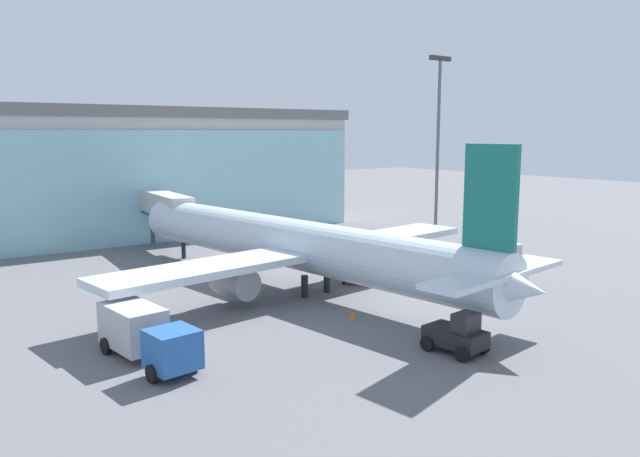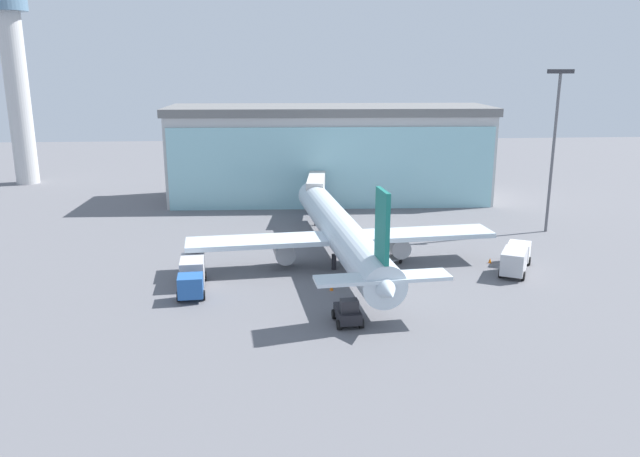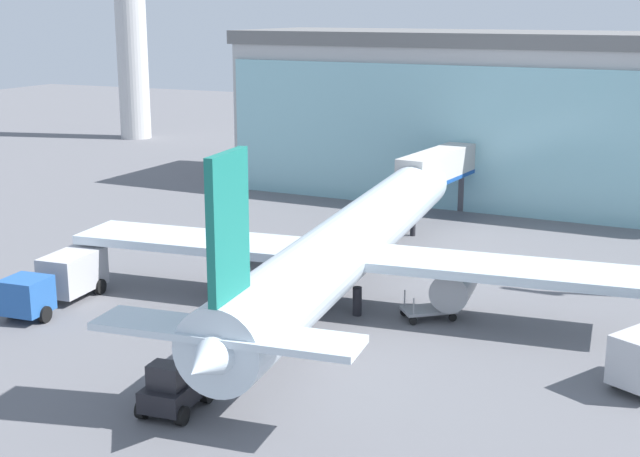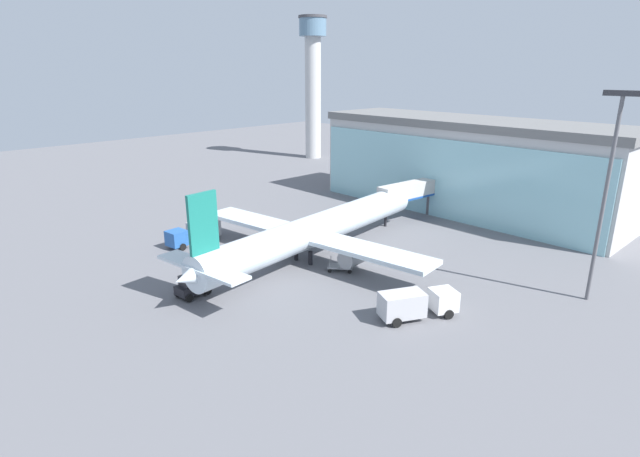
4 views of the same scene
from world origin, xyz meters
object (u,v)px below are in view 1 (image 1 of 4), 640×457
(pushback_tug, at_px, (457,335))
(safety_cone_nose, at_px, (352,316))
(fuel_truck, at_px, (491,252))
(apron_light_mast, at_px, (438,131))
(airplane, at_px, (296,245))
(jet_bridge, at_px, (163,207))
(safety_cone_wingtip, at_px, (452,262))
(baggage_cart, at_px, (356,276))
(catering_truck, at_px, (145,334))

(pushback_tug, distance_m, safety_cone_nose, 7.91)
(fuel_truck, xyz_separation_m, safety_cone_nose, (-19.18, -4.02, -1.19))
(apron_light_mast, height_order, airplane, apron_light_mast)
(jet_bridge, xyz_separation_m, airplane, (1.11, -21.19, -0.94))
(airplane, xyz_separation_m, safety_cone_wingtip, (15.93, -1.39, -3.12))
(jet_bridge, height_order, pushback_tug, jet_bridge)
(baggage_cart, distance_m, pushback_tug, 16.51)
(airplane, distance_m, catering_truck, 16.57)
(fuel_truck, distance_m, safety_cone_wingtip, 3.60)
(jet_bridge, relative_size, safety_cone_nose, 22.13)
(catering_truck, xyz_separation_m, fuel_truck, (32.23, 2.88, 0.00))
(apron_light_mast, relative_size, airplane, 0.50)
(apron_light_mast, distance_m, safety_cone_wingtip, 20.25)
(catering_truck, distance_m, baggage_cart, 20.81)
(airplane, height_order, pushback_tug, airplane)
(pushback_tug, bearing_deg, safety_cone_wingtip, -53.49)
(airplane, height_order, fuel_truck, airplane)
(fuel_truck, bearing_deg, safety_cone_wingtip, 54.95)
(catering_truck, height_order, safety_cone_nose, catering_truck)
(safety_cone_wingtip, bearing_deg, pushback_tug, -138.79)
(airplane, xyz_separation_m, fuel_truck, (17.47, -4.42, -1.93))
(fuel_truck, height_order, safety_cone_wingtip, fuel_truck)
(catering_truck, distance_m, fuel_truck, 32.36)
(airplane, xyz_separation_m, pushback_tug, (-1.09, -16.30, -2.42))
(pushback_tug, bearing_deg, airplane, -8.52)
(safety_cone_nose, bearing_deg, safety_cone_wingtip, 21.80)
(jet_bridge, relative_size, apron_light_mast, 0.61)
(jet_bridge, distance_m, safety_cone_nose, 29.92)
(apron_light_mast, distance_m, catering_truck, 46.96)
(baggage_cart, bearing_deg, safety_cone_wingtip, -40.67)
(jet_bridge, xyz_separation_m, catering_truck, (-13.64, -28.49, -2.87))
(pushback_tug, bearing_deg, baggage_cart, -26.52)
(jet_bridge, relative_size, safety_cone_wingtip, 22.13)
(catering_truck, xyz_separation_m, safety_cone_nose, (13.05, -1.15, -1.19))
(apron_light_mast, bearing_deg, jet_bridge, 159.90)
(apron_light_mast, xyz_separation_m, fuel_truck, (-9.87, -15.20, -10.29))
(safety_cone_nose, distance_m, safety_cone_wingtip, 19.00)
(airplane, bearing_deg, baggage_cart, -106.62)
(apron_light_mast, xyz_separation_m, safety_cone_wingtip, (-11.42, -12.17, -11.48))
(fuel_truck, bearing_deg, baggage_cart, 102.44)
(apron_light_mast, relative_size, baggage_cart, 6.26)
(baggage_cart, bearing_deg, airplane, 130.60)
(fuel_truck, xyz_separation_m, safety_cone_wingtip, (-1.54, 3.03, -1.19))
(baggage_cart, height_order, safety_cone_nose, baggage_cart)
(jet_bridge, height_order, fuel_truck, jet_bridge)
(safety_cone_nose, height_order, safety_cone_wingtip, same)
(baggage_cart, relative_size, pushback_tug, 0.96)
(fuel_truck, bearing_deg, apron_light_mast, -5.05)
(jet_bridge, distance_m, airplane, 21.24)
(fuel_truck, height_order, baggage_cart, fuel_truck)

